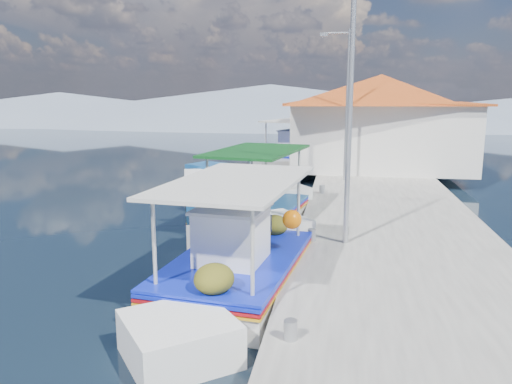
# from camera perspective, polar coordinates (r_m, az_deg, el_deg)

# --- Properties ---
(ground) EXTENTS (160.00, 160.00, 0.00)m
(ground) POSITION_cam_1_polar(r_m,az_deg,el_deg) (11.38, -14.11, -9.80)
(ground) COLOR black
(ground) RESTS_ON ground
(quay) EXTENTS (5.00, 44.00, 0.50)m
(quay) POSITION_cam_1_polar(r_m,az_deg,el_deg) (16.19, 14.69, -2.62)
(quay) COLOR #ACAAA1
(quay) RESTS_ON ground
(bollards) EXTENTS (0.20, 17.20, 0.30)m
(bollards) POSITION_cam_1_polar(r_m,az_deg,el_deg) (15.31, 7.15, -1.57)
(bollards) COLOR #A5A8AD
(bollards) RESTS_ON quay
(main_caique) EXTENTS (2.86, 7.83, 2.60)m
(main_caique) POSITION_cam_1_polar(r_m,az_deg,el_deg) (10.40, -2.11, -8.54)
(main_caique) COLOR white
(main_caique) RESTS_ON ground
(caique_green_canopy) EXTENTS (2.95, 7.06, 2.68)m
(caique_green_canopy) POSITION_cam_1_polar(r_m,az_deg,el_deg) (14.90, 0.11, -2.83)
(caique_green_canopy) COLOR white
(caique_green_canopy) RESTS_ON ground
(caique_blue_hull) EXTENTS (3.44, 6.65, 1.24)m
(caique_blue_hull) POSITION_cam_1_polar(r_m,az_deg,el_deg) (19.85, -5.01, 0.48)
(caique_blue_hull) COLOR navy
(caique_blue_hull) RESTS_ON ground
(caique_far) EXTENTS (4.11, 7.82, 2.89)m
(caique_far) POSITION_cam_1_polar(r_m,az_deg,el_deg) (27.87, 4.61, 4.00)
(caique_far) COLOR white
(caique_far) RESTS_ON ground
(harbor_building) EXTENTS (10.49, 10.49, 4.40)m
(harbor_building) POSITION_cam_1_polar(r_m,az_deg,el_deg) (24.77, 13.98, 8.01)
(harbor_building) COLOR silver
(harbor_building) RESTS_ON quay
(lamp_post_near) EXTENTS (1.21, 0.14, 6.00)m
(lamp_post_near) POSITION_cam_1_polar(r_m,az_deg,el_deg) (11.68, 10.27, 10.24)
(lamp_post_near) COLOR #A5A8AD
(lamp_post_near) RESTS_ON quay
(lamp_post_far) EXTENTS (1.21, 0.14, 6.00)m
(lamp_post_far) POSITION_cam_1_polar(r_m,az_deg,el_deg) (20.68, 10.15, 10.58)
(lamp_post_far) COLOR #A5A8AD
(lamp_post_far) RESTS_ON quay
(mountain_ridge) EXTENTS (171.40, 96.00, 5.50)m
(mountain_ridge) POSITION_cam_1_polar(r_m,az_deg,el_deg) (65.74, 11.78, 9.25)
(mountain_ridge) COLOR slate
(mountain_ridge) RESTS_ON ground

